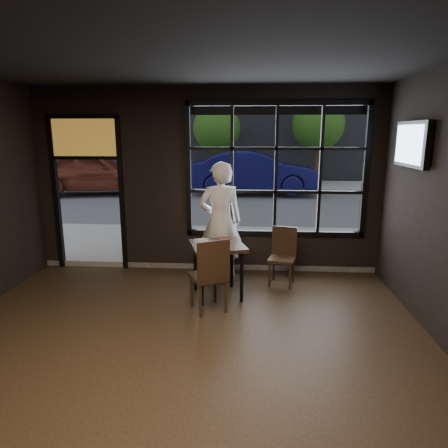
# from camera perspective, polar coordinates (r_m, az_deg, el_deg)

# --- Properties ---
(floor) EXTENTS (6.00, 7.00, 0.02)m
(floor) POSITION_cam_1_polar(r_m,az_deg,el_deg) (4.23, -8.01, -22.50)
(floor) COLOR black
(floor) RESTS_ON ground
(ceiling) EXTENTS (6.00, 7.00, 0.02)m
(ceiling) POSITION_cam_1_polar(r_m,az_deg,el_deg) (3.53, -9.82, 25.46)
(ceiling) COLOR black
(ceiling) RESTS_ON ground
(window_frame) EXTENTS (3.06, 0.12, 2.28)m
(window_frame) POSITION_cam_1_polar(r_m,az_deg,el_deg) (6.91, 7.42, 7.60)
(window_frame) COLOR black
(window_frame) RESTS_ON ground
(stained_transom) EXTENTS (1.20, 0.06, 0.70)m
(stained_transom) POSITION_cam_1_polar(r_m,az_deg,el_deg) (7.44, -19.31, 11.62)
(stained_transom) COLOR orange
(stained_transom) RESTS_ON ground
(street_asphalt) EXTENTS (60.00, 41.00, 0.04)m
(street_asphalt) POSITION_cam_1_polar(r_m,az_deg,el_deg) (27.48, 2.19, 7.86)
(street_asphalt) COLOR #545456
(street_asphalt) RESTS_ON ground
(building_across) EXTENTS (28.00, 12.00, 15.00)m
(building_across) POSITION_cam_1_polar(r_m,az_deg,el_deg) (26.86, 2.27, 23.85)
(building_across) COLOR #5B5956
(building_across) RESTS_ON ground
(cafe_table) EXTENTS (0.95, 0.95, 0.82)m
(cafe_table) POSITION_cam_1_polar(r_m,az_deg,el_deg) (6.05, -0.93, -6.58)
(cafe_table) COLOR black
(cafe_table) RESTS_ON floor
(chair_near) EXTENTS (0.62, 0.62, 1.05)m
(chair_near) POSITION_cam_1_polar(r_m,az_deg,el_deg) (5.55, -2.30, -7.14)
(chair_near) COLOR black
(chair_near) RESTS_ON floor
(chair_window) EXTENTS (0.49, 0.49, 0.93)m
(chair_window) POSITION_cam_1_polar(r_m,az_deg,el_deg) (6.53, 8.28, -4.71)
(chair_window) COLOR black
(chair_window) RESTS_ON floor
(man) EXTENTS (0.81, 0.62, 1.98)m
(man) POSITION_cam_1_polar(r_m,az_deg,el_deg) (6.62, -0.54, 0.37)
(man) COLOR white
(man) RESTS_ON floor
(hotdog) EXTENTS (0.21, 0.17, 0.06)m
(hotdog) POSITION_cam_1_polar(r_m,az_deg,el_deg) (5.98, 0.10, -2.43)
(hotdog) COLOR tan
(hotdog) RESTS_ON cafe_table
(cup) EXTENTS (0.13, 0.13, 0.10)m
(cup) POSITION_cam_1_polar(r_m,az_deg,el_deg) (5.79, -3.04, -2.76)
(cup) COLOR silver
(cup) RESTS_ON cafe_table
(tv) EXTENTS (0.12, 1.04, 0.61)m
(tv) POSITION_cam_1_polar(r_m,az_deg,el_deg) (6.01, 25.30, 10.27)
(tv) COLOR black
(tv) RESTS_ON wall_right
(navy_car) EXTENTS (4.99, 1.79, 1.64)m
(navy_car) POSITION_cam_1_polar(r_m,az_deg,el_deg) (15.83, 4.37, 7.46)
(navy_car) COLOR #0B0B39
(navy_car) RESTS_ON street_asphalt
(maroon_car) EXTENTS (5.03, 2.79, 1.62)m
(maroon_car) POSITION_cam_1_polar(r_m,az_deg,el_deg) (16.69, -18.18, 7.10)
(maroon_car) COLOR #5E2316
(maroon_car) RESTS_ON street_asphalt
(tree_left) EXTENTS (2.17, 2.17, 3.70)m
(tree_left) POSITION_cam_1_polar(r_m,az_deg,el_deg) (18.71, -1.06, 13.51)
(tree_left) COLOR #332114
(tree_left) RESTS_ON street_asphalt
(tree_right) EXTENTS (2.30, 2.30, 3.93)m
(tree_right) POSITION_cam_1_polar(r_m,az_deg,el_deg) (18.73, 13.32, 13.67)
(tree_right) COLOR #332114
(tree_right) RESTS_ON street_asphalt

